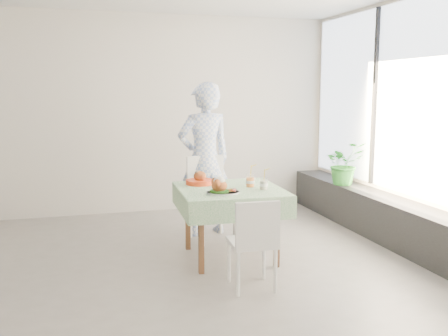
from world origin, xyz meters
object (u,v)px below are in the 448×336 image
object	(u,v)px
diner	(204,159)
main_dish	(221,188)
cafe_table	(230,215)
potted_plant	(344,163)
chair_near	(252,261)
juice_cup_orange	(250,181)
chair_far	(212,215)

from	to	relation	value
diner	main_dish	distance (m)	1.19
cafe_table	potted_plant	size ratio (longest dim) A/B	1.90
cafe_table	chair_near	world-z (taller)	chair_near
cafe_table	juice_cup_orange	bearing A→B (deg)	1.08
cafe_table	chair_near	xyz separation A→B (m)	(-0.05, -0.83, -0.21)
cafe_table	diner	world-z (taller)	diner
diner	main_dish	size ratio (longest dim) A/B	5.54
chair_near	juice_cup_orange	distance (m)	1.04
cafe_table	potted_plant	xyz separation A→B (m)	(1.88, 1.00, 0.32)
potted_plant	main_dish	bearing A→B (deg)	-148.72
cafe_table	juice_cup_orange	size ratio (longest dim) A/B	4.02
chair_far	diner	world-z (taller)	diner
juice_cup_orange	main_dish	bearing A→B (deg)	-147.53
cafe_table	chair_far	bearing A→B (deg)	91.66
potted_plant	juice_cup_orange	bearing A→B (deg)	-149.00
cafe_table	main_dish	xyz separation A→B (m)	(-0.16, -0.24, 0.34)
chair_far	potted_plant	xyz separation A→B (m)	(1.90, 0.32, 0.48)
juice_cup_orange	potted_plant	distance (m)	1.93
chair_far	main_dish	world-z (taller)	chair_far
juice_cup_orange	cafe_table	bearing A→B (deg)	-178.92
cafe_table	diner	size ratio (longest dim) A/B	0.59
potted_plant	diner	bearing A→B (deg)	-178.23
main_dish	juice_cup_orange	xyz separation A→B (m)	(0.38, 0.24, 0.01)
main_dish	juice_cup_orange	world-z (taller)	juice_cup_orange
chair_far	juice_cup_orange	bearing A→B (deg)	-70.41
cafe_table	chair_far	size ratio (longest dim) A/B	1.11
chair_far	chair_near	xyz separation A→B (m)	(-0.03, -1.51, -0.05)
juice_cup_orange	diner	bearing A→B (deg)	105.46
cafe_table	main_dish	world-z (taller)	main_dish
chair_near	diner	bearing A→B (deg)	89.70
cafe_table	main_dish	distance (m)	0.44
chair_near	diner	xyz separation A→B (m)	(0.01, 1.77, 0.66)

